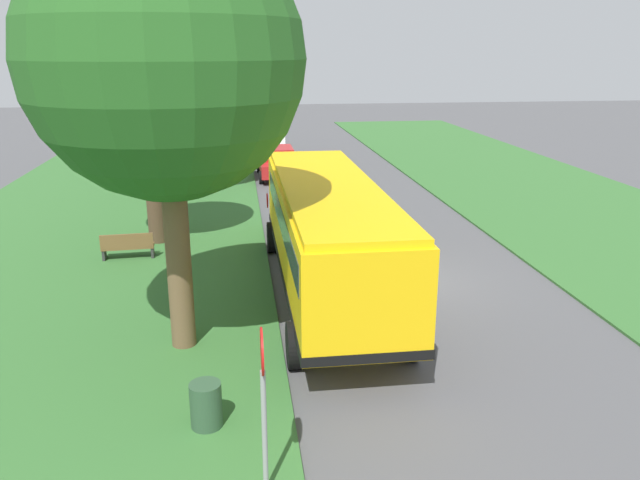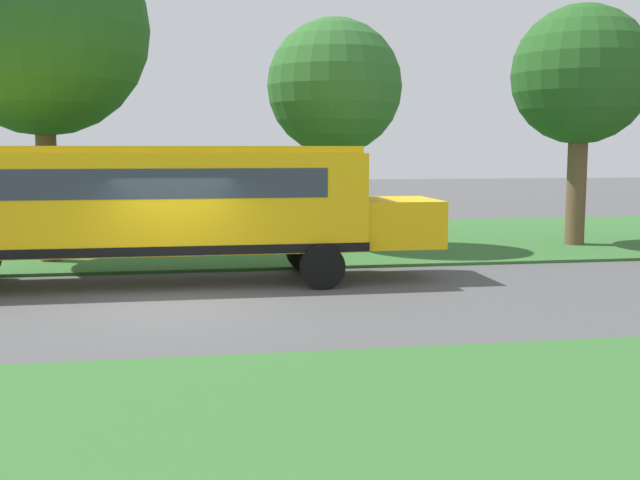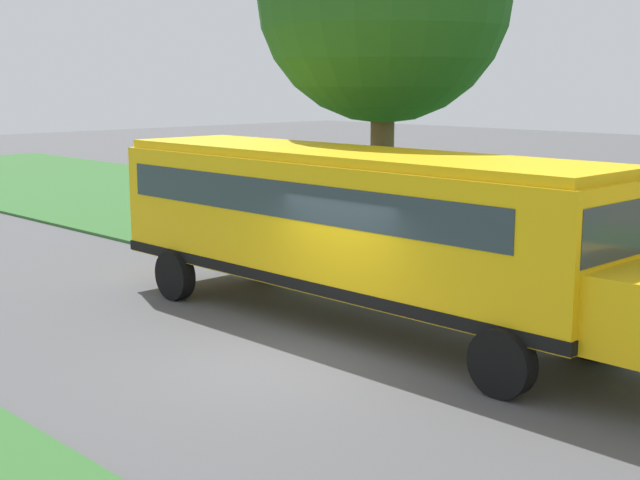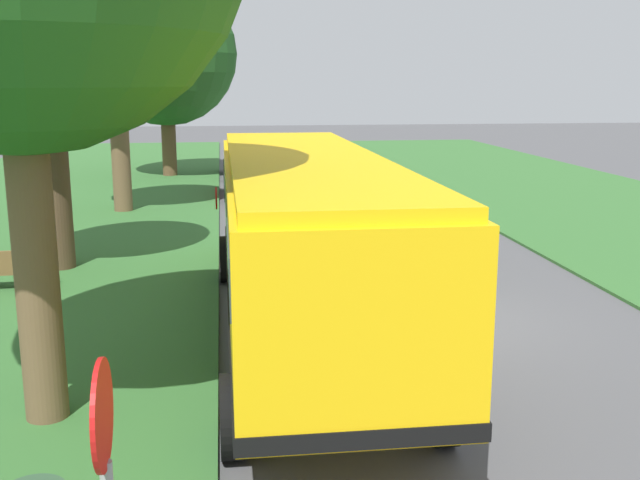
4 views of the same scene
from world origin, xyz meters
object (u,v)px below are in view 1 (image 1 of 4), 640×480
(oak_tree_beside_bus, at_px, (170,64))
(stop_sign, at_px, (263,394))
(oak_tree_across_road, at_px, (210,67))
(park_bench, at_px, (128,246))
(car_white_middle, at_px, (271,144))
(car_red_nearest, at_px, (277,161))
(trash_bin, at_px, (206,407))
(oak_tree_roadside_mid, at_px, (148,98))
(school_bus, at_px, (326,226))
(oak_tree_far_end, at_px, (180,71))

(oak_tree_beside_bus, xyz_separation_m, stop_sign, (1.50, -5.29, -4.41))
(oak_tree_across_road, height_order, park_bench, oak_tree_across_road)
(car_white_middle, distance_m, stop_sign, 30.08)
(car_red_nearest, distance_m, trash_bin, 22.55)
(oak_tree_roadside_mid, xyz_separation_m, stop_sign, (3.04, -13.34, -3.15))
(school_bus, distance_m, oak_tree_far_end, 14.35)
(oak_tree_beside_bus, relative_size, stop_sign, 3.30)
(car_white_middle, height_order, stop_sign, stop_sign)
(oak_tree_roadside_mid, bearing_deg, oak_tree_beside_bus, -79.18)
(stop_sign, distance_m, trash_bin, 2.44)
(car_red_nearest, height_order, oak_tree_roadside_mid, oak_tree_roadside_mid)
(oak_tree_beside_bus, height_order, trash_bin, oak_tree_beside_bus)
(car_white_middle, height_order, oak_tree_across_road, oak_tree_across_road)
(school_bus, distance_m, park_bench, 6.98)
(stop_sign, bearing_deg, car_red_nearest, 85.75)
(oak_tree_beside_bus, height_order, stop_sign, oak_tree_beside_bus)
(car_red_nearest, height_order, oak_tree_across_road, oak_tree_across_road)
(car_red_nearest, height_order, oak_tree_far_end, oak_tree_far_end)
(school_bus, xyz_separation_m, oak_tree_far_end, (-4.62, 13.11, 3.55))
(trash_bin, bearing_deg, school_bus, 63.65)
(oak_tree_roadside_mid, distance_m, oak_tree_far_end, 7.68)
(oak_tree_across_road, xyz_separation_m, stop_sign, (1.63, -30.21, -3.69))
(oak_tree_across_road, relative_size, trash_bin, 9.56)
(oak_tree_roadside_mid, xyz_separation_m, park_bench, (-0.73, -1.89, -4.42))
(oak_tree_roadside_mid, distance_m, stop_sign, 14.04)
(school_bus, relative_size, stop_sign, 4.53)
(car_red_nearest, bearing_deg, oak_tree_roadside_mid, -113.96)
(car_red_nearest, bearing_deg, trash_bin, -96.99)
(oak_tree_far_end, height_order, park_bench, oak_tree_far_end)
(car_red_nearest, bearing_deg, stop_sign, -94.25)
(car_red_nearest, xyz_separation_m, car_white_middle, (0.00, 5.78, 0.00))
(park_bench, bearing_deg, oak_tree_roadside_mid, 68.76)
(school_bus, bearing_deg, oak_tree_roadside_mid, 132.86)
(car_white_middle, relative_size, oak_tree_beside_bus, 0.49)
(oak_tree_beside_bus, distance_m, park_bench, 8.68)
(car_white_middle, bearing_deg, trash_bin, -95.57)
(car_red_nearest, distance_m, oak_tree_across_road, 8.26)
(oak_tree_far_end, height_order, oak_tree_across_road, oak_tree_across_road)
(school_bus, bearing_deg, oak_tree_far_end, 109.42)
(trash_bin, bearing_deg, stop_sign, -62.90)
(car_red_nearest, distance_m, park_bench, 13.94)
(oak_tree_roadside_mid, bearing_deg, oak_tree_far_end, 86.60)
(stop_sign, bearing_deg, car_white_middle, 86.57)
(school_bus, distance_m, oak_tree_roadside_mid, 8.03)
(oak_tree_roadside_mid, relative_size, park_bench, 4.29)
(trash_bin, bearing_deg, oak_tree_far_end, 94.89)
(oak_tree_roadside_mid, bearing_deg, car_white_middle, 73.82)
(car_red_nearest, distance_m, car_white_middle, 5.78)
(park_bench, bearing_deg, stop_sign, -71.79)
(oak_tree_far_end, distance_m, stop_sign, 21.47)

